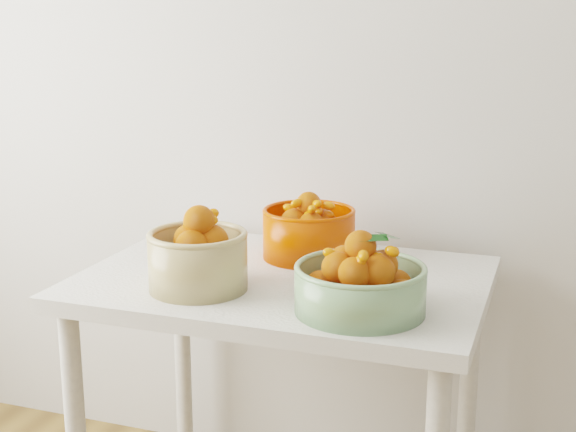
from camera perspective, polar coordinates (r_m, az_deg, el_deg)
name	(u,v)px	position (r m, az deg, el deg)	size (l,w,h in m)	color
table	(284,312)	(2.05, -0.31, -6.81)	(1.00, 0.70, 0.75)	silver
bowl_cream	(198,257)	(1.91, -6.42, -2.94)	(0.28, 0.28, 0.20)	tan
bowl_green	(360,284)	(1.76, 5.16, -4.83)	(0.36, 0.36, 0.19)	gray
bowl_orange	(309,232)	(2.15, 1.48, -1.13)	(0.28, 0.28, 0.18)	#DF3200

